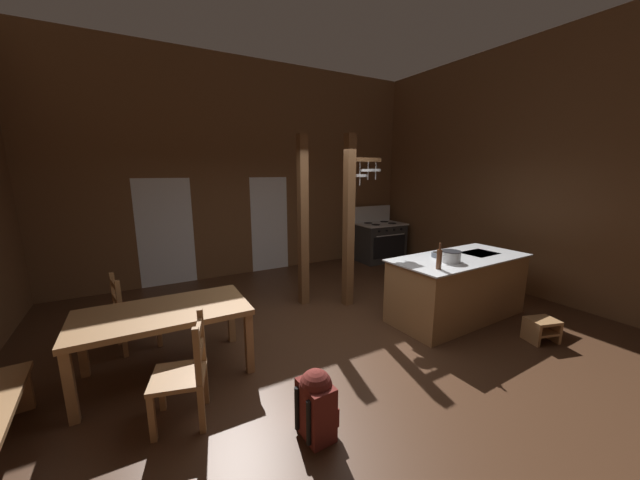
{
  "coord_description": "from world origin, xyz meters",
  "views": [
    {
      "loc": [
        -2.23,
        -3.34,
        2.16
      ],
      "look_at": [
        0.06,
        0.7,
        1.21
      ],
      "focal_mm": 18.69,
      "sensor_mm": 36.0,
      "label": 1
    }
  ],
  "objects_px": {
    "backpack": "(316,402)",
    "bottle_tall_on_counter": "(439,259)",
    "dining_table": "(164,318)",
    "stove_range": "(379,241)",
    "mixing_bowl_on_counter": "(438,255)",
    "kitchen_island": "(457,287)",
    "step_stool": "(542,328)",
    "stockpot_on_counter": "(451,256)",
    "ladderback_chair_near_window": "(132,313)",
    "ladderback_chair_by_post": "(185,373)"
  },
  "relations": [
    {
      "from": "kitchen_island",
      "to": "dining_table",
      "type": "relative_size",
      "value": 1.28
    },
    {
      "from": "stove_range",
      "to": "mixing_bowl_on_counter",
      "type": "relative_size",
      "value": 6.97
    },
    {
      "from": "stove_range",
      "to": "stockpot_on_counter",
      "type": "xyz_separation_m",
      "value": [
        -1.48,
        -3.3,
        0.53
      ]
    },
    {
      "from": "stove_range",
      "to": "mixing_bowl_on_counter",
      "type": "bearing_deg",
      "value": -115.02
    },
    {
      "from": "backpack",
      "to": "ladderback_chair_by_post",
      "type": "bearing_deg",
      "value": 141.38
    },
    {
      "from": "dining_table",
      "to": "stove_range",
      "type": "bearing_deg",
      "value": 27.39
    },
    {
      "from": "ladderback_chair_by_post",
      "to": "stockpot_on_counter",
      "type": "distance_m",
      "value": 3.56
    },
    {
      "from": "dining_table",
      "to": "backpack",
      "type": "height_order",
      "value": "dining_table"
    },
    {
      "from": "ladderback_chair_by_post",
      "to": "stove_range",
      "type": "bearing_deg",
      "value": 34.72
    },
    {
      "from": "stockpot_on_counter",
      "to": "mixing_bowl_on_counter",
      "type": "xyz_separation_m",
      "value": [
        0.07,
        0.28,
        -0.04
      ]
    },
    {
      "from": "kitchen_island",
      "to": "ladderback_chair_near_window",
      "type": "relative_size",
      "value": 2.3
    },
    {
      "from": "ladderback_chair_near_window",
      "to": "ladderback_chair_by_post",
      "type": "relative_size",
      "value": 1.0
    },
    {
      "from": "kitchen_island",
      "to": "mixing_bowl_on_counter",
      "type": "bearing_deg",
      "value": 150.79
    },
    {
      "from": "kitchen_island",
      "to": "bottle_tall_on_counter",
      "type": "bearing_deg",
      "value": -160.18
    },
    {
      "from": "ladderback_chair_by_post",
      "to": "dining_table",
      "type": "bearing_deg",
      "value": 95.6
    },
    {
      "from": "kitchen_island",
      "to": "mixing_bowl_on_counter",
      "type": "relative_size",
      "value": 11.56
    },
    {
      "from": "stove_range",
      "to": "ladderback_chair_near_window",
      "type": "relative_size",
      "value": 1.39
    },
    {
      "from": "ladderback_chair_near_window",
      "to": "step_stool",
      "type": "bearing_deg",
      "value": -27.95
    },
    {
      "from": "step_stool",
      "to": "ladderback_chair_by_post",
      "type": "bearing_deg",
      "value": 169.61
    },
    {
      "from": "step_stool",
      "to": "ladderback_chair_near_window",
      "type": "xyz_separation_m",
      "value": [
        -4.59,
        2.44,
        0.27
      ]
    },
    {
      "from": "kitchen_island",
      "to": "mixing_bowl_on_counter",
      "type": "xyz_separation_m",
      "value": [
        -0.28,
        0.16,
        0.5
      ]
    },
    {
      "from": "ladderback_chair_by_post",
      "to": "bottle_tall_on_counter",
      "type": "relative_size",
      "value": 2.77
    },
    {
      "from": "kitchen_island",
      "to": "dining_table",
      "type": "height_order",
      "value": "kitchen_island"
    },
    {
      "from": "dining_table",
      "to": "mixing_bowl_on_counter",
      "type": "distance_m",
      "value": 3.7
    },
    {
      "from": "step_stool",
      "to": "ladderback_chair_near_window",
      "type": "relative_size",
      "value": 0.45
    },
    {
      "from": "stove_range",
      "to": "ladderback_chair_by_post",
      "type": "xyz_separation_m",
      "value": [
        -4.99,
        -3.46,
        -0.03
      ]
    },
    {
      "from": "ladderback_chair_near_window",
      "to": "mixing_bowl_on_counter",
      "type": "distance_m",
      "value": 4.19
    },
    {
      "from": "ladderback_chair_by_post",
      "to": "bottle_tall_on_counter",
      "type": "xyz_separation_m",
      "value": [
        3.09,
        0.0,
        0.62
      ]
    },
    {
      "from": "dining_table",
      "to": "ladderback_chair_by_post",
      "type": "relative_size",
      "value": 1.8
    },
    {
      "from": "kitchen_island",
      "to": "stockpot_on_counter",
      "type": "xyz_separation_m",
      "value": [
        -0.35,
        -0.12,
        0.55
      ]
    },
    {
      "from": "ladderback_chair_near_window",
      "to": "mixing_bowl_on_counter",
      "type": "height_order",
      "value": "mixing_bowl_on_counter"
    },
    {
      "from": "stove_range",
      "to": "stockpot_on_counter",
      "type": "height_order",
      "value": "stove_range"
    },
    {
      "from": "mixing_bowl_on_counter",
      "to": "bottle_tall_on_counter",
      "type": "distance_m",
      "value": 0.66
    },
    {
      "from": "kitchen_island",
      "to": "stove_range",
      "type": "relative_size",
      "value": 1.66
    },
    {
      "from": "kitchen_island",
      "to": "stockpot_on_counter",
      "type": "relative_size",
      "value": 6.4
    },
    {
      "from": "bottle_tall_on_counter",
      "to": "step_stool",
      "type": "bearing_deg",
      "value": -34.83
    },
    {
      "from": "dining_table",
      "to": "ladderback_chair_near_window",
      "type": "height_order",
      "value": "ladderback_chair_near_window"
    },
    {
      "from": "kitchen_island",
      "to": "step_stool",
      "type": "bearing_deg",
      "value": -72.04
    },
    {
      "from": "bottle_tall_on_counter",
      "to": "mixing_bowl_on_counter",
      "type": "bearing_deg",
      "value": 41.82
    },
    {
      "from": "kitchen_island",
      "to": "stove_range",
      "type": "distance_m",
      "value": 3.37
    },
    {
      "from": "stove_range",
      "to": "dining_table",
      "type": "relative_size",
      "value": 0.77
    },
    {
      "from": "stockpot_on_counter",
      "to": "bottle_tall_on_counter",
      "type": "relative_size",
      "value": 1.0
    },
    {
      "from": "ladderback_chair_by_post",
      "to": "mixing_bowl_on_counter",
      "type": "distance_m",
      "value": 3.64
    },
    {
      "from": "step_stool",
      "to": "kitchen_island",
      "type": "bearing_deg",
      "value": 107.96
    },
    {
      "from": "dining_table",
      "to": "bottle_tall_on_counter",
      "type": "bearing_deg",
      "value": -14.61
    },
    {
      "from": "ladderback_chair_by_post",
      "to": "kitchen_island",
      "type": "bearing_deg",
      "value": 4.14
    },
    {
      "from": "stove_range",
      "to": "ladderback_chair_by_post",
      "type": "bearing_deg",
      "value": -145.28
    },
    {
      "from": "step_stool",
      "to": "dining_table",
      "type": "distance_m",
      "value": 4.6
    },
    {
      "from": "backpack",
      "to": "bottle_tall_on_counter",
      "type": "relative_size",
      "value": 1.74
    },
    {
      "from": "kitchen_island",
      "to": "backpack",
      "type": "height_order",
      "value": "kitchen_island"
    }
  ]
}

